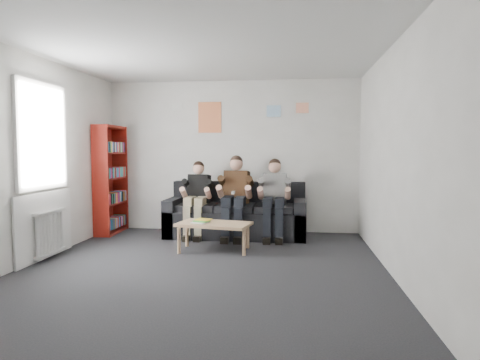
{
  "coord_description": "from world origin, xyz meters",
  "views": [
    {
      "loc": [
        1.1,
        -5.13,
        1.46
      ],
      "look_at": [
        0.3,
        1.3,
        1.01
      ],
      "focal_mm": 32.0,
      "sensor_mm": 36.0,
      "label": 1
    }
  ],
  "objects_px": {
    "person_left": "(197,199)",
    "person_right": "(274,199)",
    "sofa": "(237,217)",
    "bookshelf": "(111,180)",
    "person_middle": "(235,197)",
    "coffee_table": "(214,226)"
  },
  "relations": [
    {
      "from": "person_left",
      "to": "person_right",
      "type": "height_order",
      "value": "person_right"
    },
    {
      "from": "sofa",
      "to": "person_right",
      "type": "distance_m",
      "value": 0.76
    },
    {
      "from": "bookshelf",
      "to": "person_middle",
      "type": "xyz_separation_m",
      "value": [
        2.22,
        -0.18,
        -0.26
      ]
    },
    {
      "from": "person_middle",
      "to": "person_left",
      "type": "bearing_deg",
      "value": -173.46
    },
    {
      "from": "sofa",
      "to": "bookshelf",
      "type": "bearing_deg",
      "value": -179.15
    },
    {
      "from": "sofa",
      "to": "bookshelf",
      "type": "relative_size",
      "value": 1.24
    },
    {
      "from": "coffee_table",
      "to": "person_left",
      "type": "relative_size",
      "value": 0.81
    },
    {
      "from": "sofa",
      "to": "coffee_table",
      "type": "xyz_separation_m",
      "value": [
        -0.17,
        -1.16,
        0.04
      ]
    },
    {
      "from": "person_left",
      "to": "coffee_table",
      "type": "bearing_deg",
      "value": -58.1
    },
    {
      "from": "sofa",
      "to": "person_middle",
      "type": "height_order",
      "value": "person_middle"
    },
    {
      "from": "bookshelf",
      "to": "person_middle",
      "type": "height_order",
      "value": "bookshelf"
    },
    {
      "from": "sofa",
      "to": "person_left",
      "type": "xyz_separation_m",
      "value": [
        -0.65,
        -0.2,
        0.33
      ]
    },
    {
      "from": "coffee_table",
      "to": "person_right",
      "type": "distance_m",
      "value": 1.29
    },
    {
      "from": "coffee_table",
      "to": "person_right",
      "type": "bearing_deg",
      "value": 49.09
    },
    {
      "from": "person_left",
      "to": "person_right",
      "type": "bearing_deg",
      "value": 5.12
    },
    {
      "from": "coffee_table",
      "to": "person_left",
      "type": "xyz_separation_m",
      "value": [
        -0.48,
        0.95,
        0.29
      ]
    },
    {
      "from": "sofa",
      "to": "person_left",
      "type": "relative_size",
      "value": 1.83
    },
    {
      "from": "coffee_table",
      "to": "person_right",
      "type": "height_order",
      "value": "person_right"
    },
    {
      "from": "bookshelf",
      "to": "person_middle",
      "type": "distance_m",
      "value": 2.25
    },
    {
      "from": "sofa",
      "to": "person_right",
      "type": "xyz_separation_m",
      "value": [
        0.65,
        -0.2,
        0.34
      ]
    },
    {
      "from": "sofa",
      "to": "person_middle",
      "type": "bearing_deg",
      "value": -90.0
    },
    {
      "from": "person_middle",
      "to": "coffee_table",
      "type": "bearing_deg",
      "value": -93.22
    }
  ]
}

